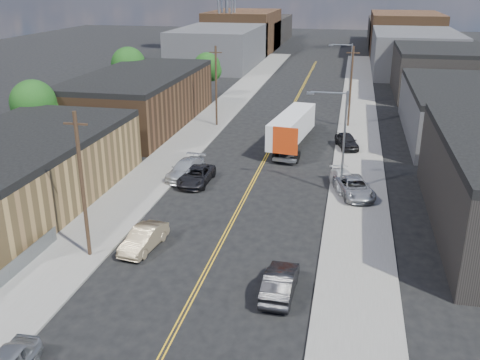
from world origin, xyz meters
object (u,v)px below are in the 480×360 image
at_px(car_right_oncoming, 280,282).
at_px(car_right_lot_b, 344,180).
at_px(semi_truck, 293,125).
at_px(car_left_b, 144,239).
at_px(car_right_lot_a, 354,187).
at_px(car_right_lot_c, 347,141).
at_px(car_left_c, 196,176).
at_px(car_left_d, 186,169).
at_px(car_ahead_truck, 302,125).

xyz_separation_m(car_right_oncoming, car_right_lot_b, (3.20, 18.05, 0.02)).
xyz_separation_m(semi_truck, car_right_lot_b, (5.96, -12.77, -1.40)).
height_order(car_left_b, car_right_lot_a, car_right_lot_a).
bearing_deg(car_right_lot_c, car_left_c, -150.56).
distance_m(car_right_lot_b, car_right_lot_c, 12.23).
bearing_deg(car_right_oncoming, car_left_b, -19.18).
bearing_deg(car_right_oncoming, car_right_lot_b, -98.60).
relative_size(car_left_b, car_right_oncoming, 0.95).
bearing_deg(car_right_lot_c, car_left_d, -156.25).
height_order(car_left_d, car_right_oncoming, car_left_d).
height_order(car_left_c, car_right_oncoming, car_right_oncoming).
bearing_deg(car_left_b, car_right_oncoming, -13.29).
bearing_deg(car_right_lot_c, car_right_lot_a, -102.46).
distance_m(car_left_b, car_right_lot_b, 19.45).
height_order(car_right_lot_a, car_ahead_truck, car_right_lot_a).
bearing_deg(car_right_lot_a, car_left_d, 156.41).
bearing_deg(semi_truck, car_right_lot_a, -56.77).
height_order(car_left_c, car_right_lot_b, car_right_lot_b).
distance_m(car_left_c, car_right_lot_b, 13.27).
relative_size(car_left_d, car_ahead_truck, 1.20).
height_order(car_left_c, car_left_d, car_left_d).
distance_m(car_left_c, car_right_lot_a, 14.15).
distance_m(car_left_b, car_left_c, 12.96).
distance_m(car_right_lot_c, car_ahead_truck, 8.90).
relative_size(car_right_lot_a, car_ahead_truck, 1.16).
relative_size(semi_truck, car_right_lot_a, 2.78).
distance_m(car_right_lot_b, car_ahead_truck, 19.97).
bearing_deg(car_right_oncoming, car_left_d, -56.20).
bearing_deg(car_left_b, car_right_lot_c, 70.87).
xyz_separation_m(car_left_c, car_right_lot_a, (14.14, -0.42, 0.16)).
distance_m(car_left_c, car_right_lot_c, 18.92).
xyz_separation_m(car_left_b, car_right_lot_a, (14.14, 12.55, 0.14)).
distance_m(car_right_oncoming, car_right_lot_a, 16.83).
relative_size(semi_truck, car_left_c, 2.81).
relative_size(semi_truck, car_left_b, 3.25).
bearing_deg(car_right_lot_a, semi_truck, 98.04).
distance_m(car_left_d, car_right_lot_b, 14.60).
height_order(car_left_d, car_right_lot_c, car_right_lot_c).
bearing_deg(car_right_lot_a, car_left_b, -155.82).
distance_m(semi_truck, car_right_oncoming, 30.97).
xyz_separation_m(car_right_lot_a, car_ahead_truck, (-6.47, 20.92, -0.25)).
bearing_deg(semi_truck, car_ahead_truck, 93.99).
xyz_separation_m(semi_truck, car_right_oncoming, (2.76, -30.82, -1.42)).
relative_size(car_left_c, car_right_lot_b, 1.15).
relative_size(semi_truck, car_right_lot_c, 3.30).
distance_m(semi_truck, car_ahead_truck, 6.62).
bearing_deg(car_left_d, semi_truck, 61.89).
relative_size(car_left_b, car_left_c, 0.87).
distance_m(car_right_oncoming, car_right_lot_c, 30.45).
relative_size(car_left_d, car_right_lot_c, 1.23).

